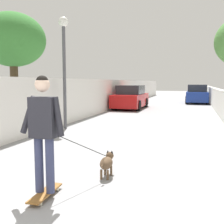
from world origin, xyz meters
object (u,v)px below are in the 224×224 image
Objects in this scene: dog at (107,162)px; lamp_post at (64,53)px; car_near at (131,98)px; tree_left_mid at (13,41)px; car_far at (197,94)px; person_skateboarder at (43,125)px; skateboard at (45,193)px.

lamp_post is at bearing 34.27° from dog.
tree_left_mid is at bearing 162.43° from car_near.
person_skateboarder is at bearing 173.44° from car_far.
person_skateboarder reaches higher than car_far.
person_skateboarder is 20.67m from car_far.
skateboard is 0.20× the size of car_far.
tree_left_mid is 2.17m from lamp_post.
tree_left_mid reaches higher than car_far.
car_far is (20.53, -2.36, -0.40)m from person_skateboarder.
skateboard is at bearing 7.13° from person_skateboarder.
dog is at bearing -130.58° from tree_left_mid.
person_skateboarder is 1.55m from dog.
car_near is (14.18, 1.91, 0.65)m from skateboard.
lamp_post reaches higher than car_far.
skateboard is at bearing -156.34° from lamp_post.
person_skateboarder is (-5.62, -4.62, -2.21)m from tree_left_mid.
skateboard is at bearing -140.60° from tree_left_mid.
person_skateboarder is at bearing 151.69° from dog.
dog is 19.47m from car_far.
skateboard is at bearing 151.69° from dog.
skateboard is 14.32m from car_near.
tree_left_mid is 16.67m from car_far.
lamp_post reaches higher than car_near.
lamp_post reaches higher than skateboard.
car_near reaches higher than dog.
person_skateboarder is at bearing -140.60° from tree_left_mid.
tree_left_mid is 2.49× the size of person_skateboarder.
skateboard is (-5.72, -2.51, -2.76)m from lamp_post.
car_far is at bearing -6.56° from skateboard.
person_skateboarder is at bearing -172.34° from car_near.
dog is (-4.48, -5.23, -3.06)m from tree_left_mid.
person_skateboarder is (-0.00, -0.00, 1.05)m from skateboard.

